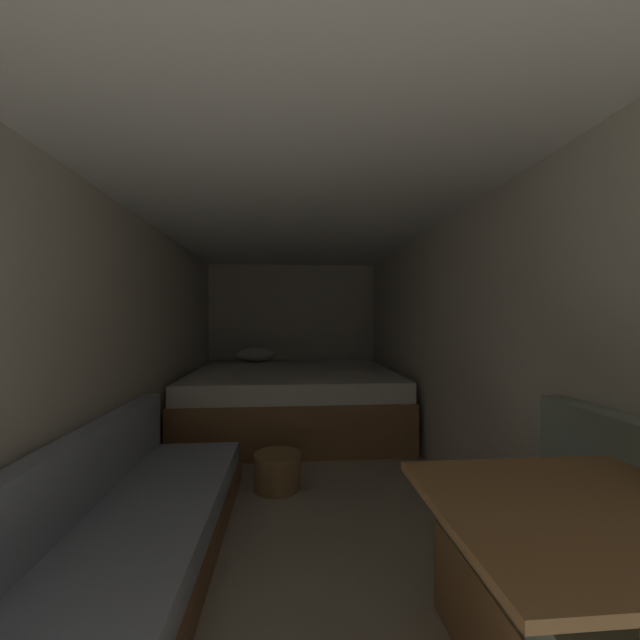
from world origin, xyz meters
TOP-DOWN VIEW (x-y plane):
  - ground_plane at (0.00, 2.02)m, footprint 7.56×7.56m
  - wall_back at (0.00, 4.82)m, footprint 2.44×0.05m
  - wall_left at (-1.20, 2.02)m, footprint 0.05×5.56m
  - wall_right at (1.20, 2.02)m, footprint 0.05×5.56m
  - ceiling_slab at (0.00, 2.02)m, footprint 2.44×5.56m
  - bed at (-0.01, 3.74)m, footprint 2.22×2.04m
  - sofa_left at (-0.84, 1.09)m, footprint 0.73×2.65m
  - dinette_table at (0.71, 0.32)m, footprint 0.78×0.65m
  - wicker_basket at (-0.13, 2.22)m, footprint 0.35×0.35m

SIDE VIEW (x-z plane):
  - ground_plane at x=0.00m, z-range 0.00..0.00m
  - wicker_basket at x=-0.13m, z-range 0.00..0.25m
  - sofa_left at x=-0.84m, z-range -0.13..0.54m
  - bed at x=-0.01m, z-range -0.09..0.77m
  - dinette_table at x=0.71m, z-range 0.29..1.06m
  - wall_back at x=0.00m, z-range 0.00..2.02m
  - wall_left at x=-1.20m, z-range 0.00..2.02m
  - wall_right at x=1.20m, z-range 0.00..2.02m
  - ceiling_slab at x=0.00m, z-range 2.02..2.07m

